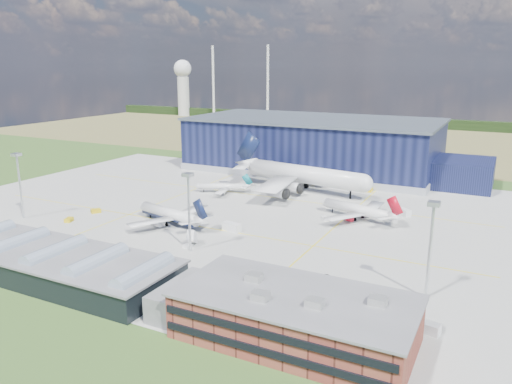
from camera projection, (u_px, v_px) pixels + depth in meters
name	position (u px, v px, depth m)	size (l,w,h in m)	color
ground	(216.00, 219.00, 173.57)	(600.00, 600.00, 0.00)	#375720
apron	(230.00, 211.00, 182.19)	(220.00, 160.00, 0.08)	gray
farmland	(374.00, 138.00, 363.35)	(600.00, 220.00, 0.01)	olive
treeline	(397.00, 122.00, 431.38)	(600.00, 8.00, 8.00)	black
horizon_dressing	(206.00, 83.00, 503.41)	(440.20, 18.00, 70.00)	silver
hangar	(318.00, 147.00, 251.24)	(145.00, 62.00, 26.10)	black
ops_building	(295.00, 316.00, 96.36)	(46.00, 23.00, 10.90)	brown
glass_concourse	(66.00, 265.00, 123.74)	(78.00, 23.00, 8.60)	black
light_mast_west	(19.00, 175.00, 170.33)	(2.60, 2.60, 23.00)	silver
light_mast_center	(189.00, 199.00, 139.46)	(2.60, 2.60, 23.00)	silver
light_mast_east	(431.00, 234.00, 110.79)	(2.60, 2.60, 23.00)	silver
airliner_navy	(170.00, 208.00, 166.48)	(33.94, 33.20, 11.07)	silver
airliner_red	(357.00, 204.00, 171.93)	(32.77, 32.06, 10.69)	silver
airliner_widebody	(305.00, 165.00, 208.52)	(68.23, 66.75, 22.25)	silver
airliner_regional	(222.00, 183.00, 208.04)	(24.37, 23.84, 7.95)	silver
gse_tug_a	(69.00, 220.00, 169.97)	(2.00, 3.28, 1.36)	gold
gse_tug_b	(96.00, 211.00, 180.11)	(2.25, 3.38, 1.46)	gold
gse_van_a	(232.00, 227.00, 160.36)	(2.70, 6.19, 2.70)	silver
gse_cart_a	(369.00, 211.00, 180.30)	(2.10, 3.16, 1.37)	silver
gse_van_b	(404.00, 212.00, 177.05)	(2.36, 5.14, 2.36)	silver
gse_tug_c	(370.00, 190.00, 210.11)	(2.18, 3.49, 1.53)	gold
gse_cart_b	(325.00, 218.00, 171.96)	(1.83, 2.74, 1.19)	silver
gse_van_c	(428.00, 328.00, 99.29)	(2.30, 4.80, 2.30)	silver
airstair	(192.00, 240.00, 147.60)	(2.05, 5.14, 3.29)	silver
car_a	(293.00, 304.00, 110.17)	(1.48, 3.67, 1.25)	#99999E
car_b	(328.00, 278.00, 123.68)	(1.38, 3.96, 1.31)	#99999E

